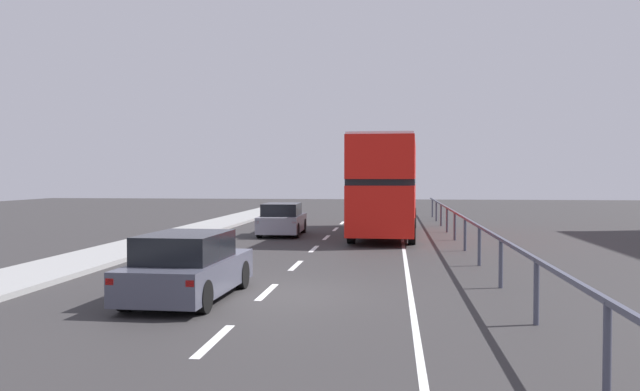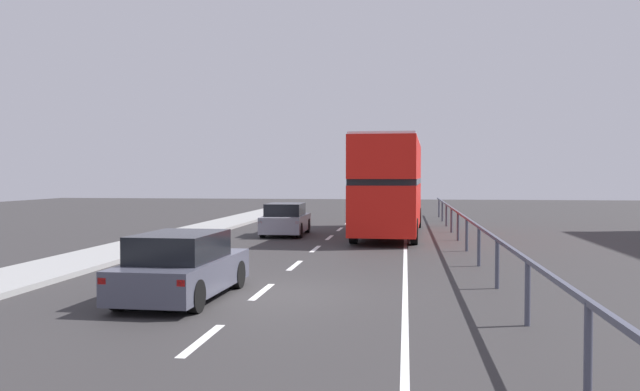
{
  "view_description": "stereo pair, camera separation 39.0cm",
  "coord_description": "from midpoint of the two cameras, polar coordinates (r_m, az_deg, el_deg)",
  "views": [
    {
      "loc": [
        2.8,
        -14.22,
        2.6
      ],
      "look_at": [
        0.51,
        6.39,
        1.99
      ],
      "focal_mm": 36.97,
      "sensor_mm": 36.0,
      "label": 1
    },
    {
      "loc": [
        3.19,
        -14.17,
        2.6
      ],
      "look_at": [
        0.51,
        6.39,
        1.99
      ],
      "focal_mm": 36.97,
      "sensor_mm": 36.0,
      "label": 2
    }
  ],
  "objects": [
    {
      "name": "lane_paint_markings",
      "position": [
        22.55,
        4.8,
        -4.93
      ],
      "size": [
        3.33,
        46.0,
        0.01
      ],
      "color": "silver",
      "rests_on": "ground"
    },
    {
      "name": "ground_plane",
      "position": [
        14.75,
        -4.48,
        -8.66
      ],
      "size": [
        75.29,
        120.0,
        0.1
      ],
      "primitive_type": "cube",
      "color": "#2F2D2E"
    },
    {
      "name": "sedan_car_ahead",
      "position": [
        29.04,
        -2.6,
        -2.11
      ],
      "size": [
        1.86,
        4.12,
        1.41
      ],
      "rotation": [
        0.0,
        0.0,
        0.03
      ],
      "color": "gray",
      "rests_on": "ground"
    },
    {
      "name": "double_decker_bus_red",
      "position": [
        29.28,
        6.47,
        1.02
      ],
      "size": [
        2.94,
        11.36,
        4.22
      ],
      "rotation": [
        0.0,
        0.0,
        -0.04
      ],
      "color": "red",
      "rests_on": "ground"
    },
    {
      "name": "hatchback_car_near",
      "position": [
        14.26,
        -11.06,
        -6.1
      ],
      "size": [
        1.87,
        4.27,
        1.41
      ],
      "rotation": [
        0.0,
        0.0,
        -0.03
      ],
      "color": "#454756",
      "rests_on": "ground"
    },
    {
      "name": "bridge_side_railing",
      "position": [
        23.37,
        13.06,
        -2.39
      ],
      "size": [
        0.1,
        42.0,
        1.18
      ],
      "color": "#454758",
      "rests_on": "ground"
    }
  ]
}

